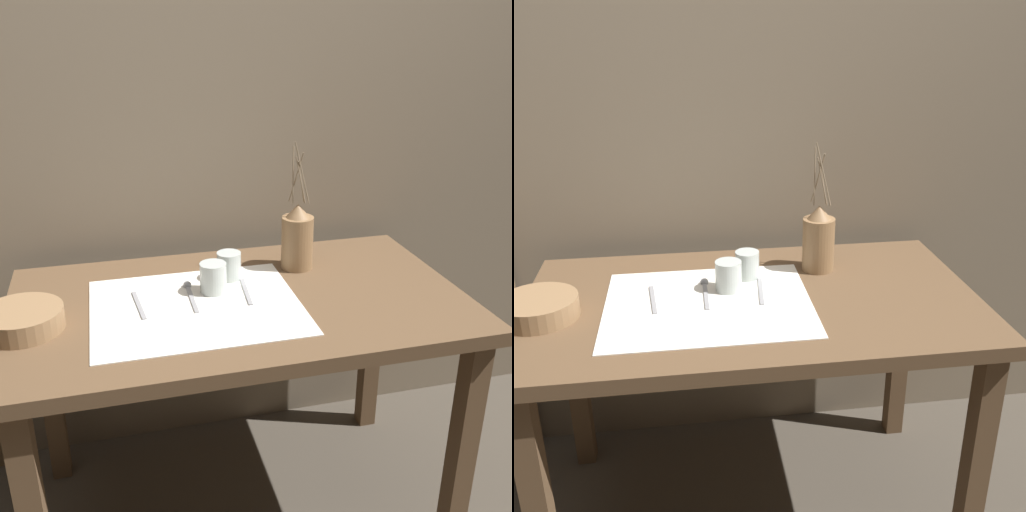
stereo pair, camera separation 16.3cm
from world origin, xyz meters
TOP-DOWN VIEW (x-y plane):
  - ground_plane at (0.00, 0.00)m, footprint 12.00×12.00m
  - stone_wall_back at (0.00, 0.47)m, footprint 7.00×0.06m
  - wooden_table at (0.00, 0.00)m, footprint 1.25×0.72m
  - linen_cloth at (-0.12, -0.03)m, footprint 0.56×0.46m
  - pitcher_with_flowers at (0.22, 0.16)m, footprint 0.10×0.10m
  - wooden_bowl at (-0.56, -0.04)m, footprint 0.20×0.20m
  - glass_tumbler_near at (-0.06, 0.05)m, footprint 0.07×0.07m
  - glass_tumbler_far at (-0.00, 0.13)m, footprint 0.07×0.07m
  - fork_outer at (-0.27, 0.01)m, footprint 0.03×0.17m
  - spoon_outer at (-0.13, 0.07)m, footprint 0.02×0.18m
  - knife_center at (0.03, 0.02)m, footprint 0.03×0.17m

SIDE VIEW (x-z plane):
  - ground_plane at x=0.00m, z-range 0.00..0.00m
  - wooden_table at x=0.00m, z-range 0.27..1.02m
  - linen_cloth at x=-0.12m, z-range 0.75..0.75m
  - fork_outer at x=-0.27m, z-range 0.75..0.76m
  - knife_center at x=0.03m, z-range 0.75..0.76m
  - spoon_outer at x=-0.13m, z-range 0.74..0.77m
  - wooden_bowl at x=-0.56m, z-range 0.75..0.80m
  - glass_tumbler_far at x=0.00m, z-range 0.75..0.83m
  - glass_tumbler_near at x=-0.06m, z-range 0.75..0.84m
  - pitcher_with_flowers at x=0.22m, z-range 0.65..1.04m
  - stone_wall_back at x=0.00m, z-range 0.00..2.40m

